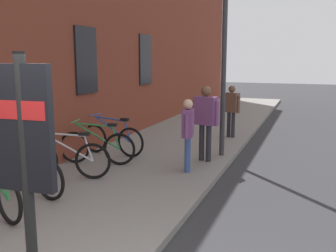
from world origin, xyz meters
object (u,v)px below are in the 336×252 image
at_px(bicycle_end_of_row, 67,159).
at_px(pedestrian_by_facade, 206,116).
at_px(street_lamp, 225,14).
at_px(pedestrian_crossing_street, 231,106).
at_px(pedestrian_near_bus, 188,128).
at_px(bicycle_mid_rack, 97,147).
at_px(bicycle_leaning_wall, 112,139).
at_px(transit_info_sign, 25,146).
at_px(bicycle_under_window, 29,173).

bearing_deg(bicycle_end_of_row, pedestrian_by_facade, -44.40).
bearing_deg(pedestrian_by_facade, street_lamp, -19.93).
height_order(pedestrian_crossing_street, pedestrian_near_bus, pedestrian_crossing_street).
bearing_deg(bicycle_mid_rack, pedestrian_crossing_street, -28.91).
height_order(bicycle_mid_rack, street_lamp, street_lamp).
bearing_deg(pedestrian_crossing_street, pedestrian_by_facade, 179.71).
height_order(bicycle_leaning_wall, street_lamp, street_lamp).
distance_m(bicycle_end_of_row, pedestrian_crossing_street, 5.56).
relative_size(bicycle_end_of_row, transit_info_sign, 0.71).
xyz_separation_m(bicycle_under_window, pedestrian_crossing_street, (6.06, -2.27, 0.55)).
relative_size(transit_info_sign, pedestrian_by_facade, 1.39).
bearing_deg(transit_info_sign, pedestrian_near_bus, 0.86).
relative_size(bicycle_leaning_wall, transit_info_sign, 0.74).
bearing_deg(pedestrian_by_facade, bicycle_mid_rack, 117.19).
bearing_deg(bicycle_under_window, pedestrian_near_bus, -43.22).
distance_m(bicycle_end_of_row, street_lamp, 4.78).
height_order(transit_info_sign, pedestrian_by_facade, transit_info_sign).
distance_m(bicycle_end_of_row, pedestrian_near_bus, 2.49).
distance_m(bicycle_leaning_wall, pedestrian_crossing_street, 3.89).
distance_m(bicycle_under_window, bicycle_leaning_wall, 2.95).
xyz_separation_m(bicycle_end_of_row, transit_info_sign, (-3.51, -2.13, 1.21)).
relative_size(bicycle_under_window, street_lamp, 0.31).
relative_size(bicycle_end_of_row, bicycle_leaning_wall, 0.97).
relative_size(bicycle_under_window, pedestrian_by_facade, 1.01).
height_order(bicycle_under_window, pedestrian_crossing_street, pedestrian_crossing_street).
relative_size(bicycle_leaning_wall, pedestrian_crossing_street, 1.15).
height_order(bicycle_under_window, pedestrian_near_bus, pedestrian_near_bus).
distance_m(bicycle_mid_rack, street_lamp, 4.20).
bearing_deg(bicycle_end_of_row, pedestrian_crossing_street, -23.40).
distance_m(bicycle_under_window, pedestrian_by_facade, 3.98).
xyz_separation_m(bicycle_leaning_wall, transit_info_sign, (-5.48, -2.21, 1.21)).
xyz_separation_m(bicycle_leaning_wall, pedestrian_by_facade, (0.26, -2.26, 0.66)).
bearing_deg(bicycle_under_window, transit_info_sign, -138.88).
xyz_separation_m(bicycle_end_of_row, pedestrian_by_facade, (2.23, -2.18, 0.66)).
bearing_deg(transit_info_sign, pedestrian_by_facade, -0.49).
bearing_deg(pedestrian_by_facade, pedestrian_near_bus, 172.61).
height_order(bicycle_end_of_row, bicycle_leaning_wall, same).
xyz_separation_m(transit_info_sign, pedestrian_near_bus, (4.81, 0.07, -0.67)).
bearing_deg(bicycle_end_of_row, bicycle_leaning_wall, 2.31).
relative_size(bicycle_under_window, bicycle_mid_rack, 1.00).
bearing_deg(pedestrian_near_bus, transit_info_sign, -179.14).
relative_size(bicycle_leaning_wall, pedestrian_by_facade, 1.03).
relative_size(bicycle_mid_rack, pedestrian_near_bus, 1.15).
xyz_separation_m(bicycle_under_window, transit_info_sign, (-2.53, -2.21, 1.21)).
relative_size(bicycle_under_window, bicycle_end_of_row, 1.02).
relative_size(bicycle_under_window, bicycle_leaning_wall, 0.98).
xyz_separation_m(bicycle_end_of_row, bicycle_leaning_wall, (1.97, 0.08, 0.00)).
distance_m(bicycle_leaning_wall, transit_info_sign, 6.03).
distance_m(bicycle_mid_rack, bicycle_leaning_wall, 0.86).
bearing_deg(pedestrian_crossing_street, bicycle_mid_rack, 151.09).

